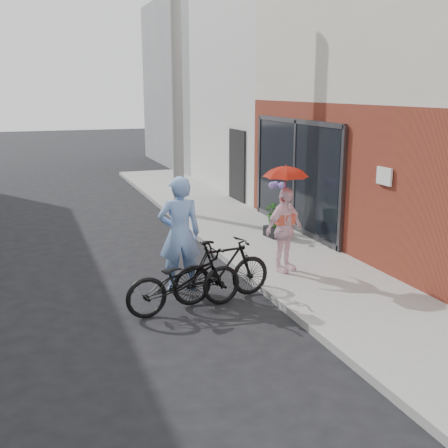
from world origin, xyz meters
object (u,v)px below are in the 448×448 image
officer (180,234)px  planter (276,231)px  bike_left (185,280)px  utility_pole (177,79)px  kimono_woman (284,230)px  bike_right (222,270)px

officer → planter: officer is taller
officer → bike_left: 1.05m
planter → utility_pole: bearing=114.8°
utility_pole → bike_left: size_ratio=3.80×
bike_left → kimono_woman: size_ratio=1.23×
bike_left → bike_right: 0.71m
bike_right → kimono_woman: (1.41, 0.68, 0.36)m
kimono_woman → planter: size_ratio=3.48×
utility_pole → officer: (-1.41, -5.20, -2.54)m
utility_pole → officer: 5.96m
bike_right → kimono_woman: kimono_woman is taller
officer → planter: 3.64m
kimono_woman → planter: kimono_woman is taller
bike_left → bike_right: size_ratio=1.10×
officer → kimono_woman: officer is taller
officer → kimono_woman: bearing=-173.2°
utility_pole → bike_right: bearing=-98.9°
bike_right → planter: (2.31, 2.90, -0.27)m
bike_left → bike_right: bearing=-78.4°
utility_pole → bike_left: (-1.60, -6.12, -3.02)m
utility_pole → kimono_woman: 5.86m
utility_pole → bike_right: 6.67m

